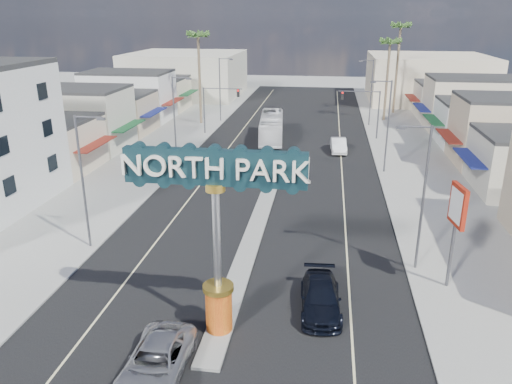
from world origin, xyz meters
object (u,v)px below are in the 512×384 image
(palm_right_mid, at_px, (390,46))
(streetlight_r_mid, at_px, (386,122))
(palm_right_far, at_px, (400,31))
(bank_pylon_sign, at_px, (457,211))
(gateway_sign, at_px, (216,222))
(traffic_signal_right, at_px, (364,105))
(streetlight_l_near, at_px, (84,176))
(streetlight_l_mid, at_px, (176,116))
(palm_left_far, at_px, (198,40))
(city_bus, at_px, (271,127))
(streetlight_l_far, at_px, (221,86))
(suv_left, at_px, (156,362))
(car_parked_right, at_px, (338,145))
(streetlight_r_near, at_px, (421,192))
(streetlight_r_far, at_px, (370,89))
(suv_right, at_px, (321,297))
(traffic_signal_left, at_px, (218,101))

(palm_right_mid, bearing_deg, streetlight_r_mid, -95.64)
(palm_right_far, relative_size, bank_pylon_sign, 2.32)
(gateway_sign, distance_m, traffic_signal_right, 43.04)
(streetlight_l_near, relative_size, palm_right_far, 0.64)
(streetlight_l_mid, height_order, palm_left_far, palm_left_far)
(city_bus, bearing_deg, streetlight_l_far, 125.06)
(streetlight_l_mid, xyz_separation_m, city_bus, (8.43, 12.01, -3.47))
(gateway_sign, height_order, suv_left, gateway_sign)
(car_parked_right, bearing_deg, palm_right_mid, 66.78)
(gateway_sign, bearing_deg, palm_right_far, 75.97)
(streetlight_l_far, height_order, palm_left_far, palm_left_far)
(car_parked_right, relative_size, bank_pylon_sign, 0.77)
(streetlight_r_mid, xyz_separation_m, palm_right_mid, (2.57, 26.00, 5.54))
(streetlight_l_far, relative_size, streetlight_r_near, 1.00)
(streetlight_r_far, relative_size, suv_right, 1.76)
(streetlight_r_far, bearing_deg, city_bus, -141.21)
(car_parked_right, bearing_deg, streetlight_r_far, 70.70)
(traffic_signal_right, distance_m, streetlight_r_far, 8.14)
(streetlight_l_mid, xyz_separation_m, bank_pylon_sign, (22.48, -21.98, -0.36))
(streetlight_l_far, height_order, streetlight_r_far, same)
(palm_left_far, bearing_deg, suv_left, -77.96)
(streetlight_l_near, distance_m, streetlight_r_mid, 28.90)
(streetlight_r_mid, bearing_deg, suv_right, -102.31)
(traffic_signal_left, height_order, streetlight_l_far, streetlight_l_far)
(streetlight_l_far, xyz_separation_m, suv_right, (15.33, -47.35, -4.33))
(streetlight_r_near, distance_m, palm_left_far, 46.80)
(palm_left_far, bearing_deg, streetlight_l_mid, -82.69)
(palm_right_mid, height_order, suv_right, palm_right_mid)
(gateway_sign, xyz_separation_m, streetlight_l_near, (-10.43, 8.02, -0.86))
(streetlight_l_far, relative_size, bank_pylon_sign, 1.48)
(traffic_signal_left, bearing_deg, streetlight_r_mid, -35.50)
(streetlight_l_far, relative_size, palm_left_far, 0.69)
(gateway_sign, distance_m, suv_right, 7.62)
(traffic_signal_right, xyz_separation_m, palm_right_mid, (3.82, 12.01, 6.33))
(streetlight_l_far, bearing_deg, car_parked_right, -41.42)
(palm_left_far, bearing_deg, palm_right_mid, 12.99)
(streetlight_r_near, xyz_separation_m, city_bus, (-12.43, 32.01, -3.47))
(streetlight_r_far, bearing_deg, streetlight_l_far, 180.00)
(palm_right_far, bearing_deg, streetlight_r_mid, -98.12)
(palm_right_mid, distance_m, bank_pylon_sign, 48.35)
(streetlight_r_mid, distance_m, palm_left_far, 31.47)
(streetlight_l_mid, relative_size, streetlight_r_far, 1.00)
(palm_left_far, bearing_deg, bank_pylon_sign, -59.17)
(streetlight_l_far, bearing_deg, suv_left, -81.06)
(city_bus, bearing_deg, streetlight_r_near, -73.87)
(streetlight_l_mid, distance_m, suv_left, 32.97)
(streetlight_l_far, relative_size, streetlight_r_mid, 1.00)
(traffic_signal_left, bearing_deg, streetlight_l_mid, -95.10)
(streetlight_l_near, xyz_separation_m, car_parked_right, (16.64, 27.32, -4.29))
(streetlight_r_mid, distance_m, palm_right_mid, 26.71)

